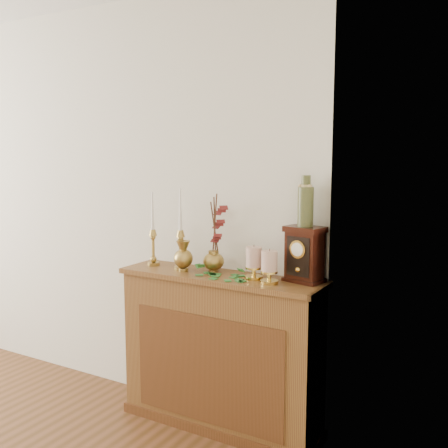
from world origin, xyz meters
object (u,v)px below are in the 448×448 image
Objects in this scene: ginger_jar at (218,236)px; ceramic_vase at (306,204)px; bud_vase at (183,256)px; candlestick_left at (153,241)px; mantel_clock at (304,255)px; candlestick_center at (181,243)px.

ginger_jar is 1.70× the size of ceramic_vase.
ceramic_vase reaches higher than bud_vase.
candlestick_left is at bearing 169.64° from bud_vase.
bud_vase is (0.26, -0.05, -0.06)m from candlestick_left.
ginger_jar is 0.55m from mantel_clock.
bud_vase is 0.73m from mantel_clock.
candlestick_center is at bearing -154.61° from ginger_jar.
candlestick_left is at bearing 175.70° from candlestick_center.
candlestick_center is 0.81m from ceramic_vase.
bud_vase is (0.04, -0.03, -0.07)m from candlestick_center.
ceramic_vase reaches higher than ginger_jar.
ginger_jar is (0.16, 0.13, 0.12)m from bud_vase.
candlestick_center reaches higher than bud_vase.
ceramic_vase is at bearing 7.06° from candlestick_center.
ginger_jar is at bearing 37.99° from bud_vase.
candlestick_left is 2.51× the size of bud_vase.
ceramic_vase reaches higher than candlestick_center.
candlestick_center is 0.76m from mantel_clock.
mantel_clock is (0.97, 0.07, -0.00)m from candlestick_left.
candlestick_left is at bearing -163.41° from mantel_clock.
bud_vase is 0.80m from ceramic_vase.
candlestick_left is 0.27m from bud_vase.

